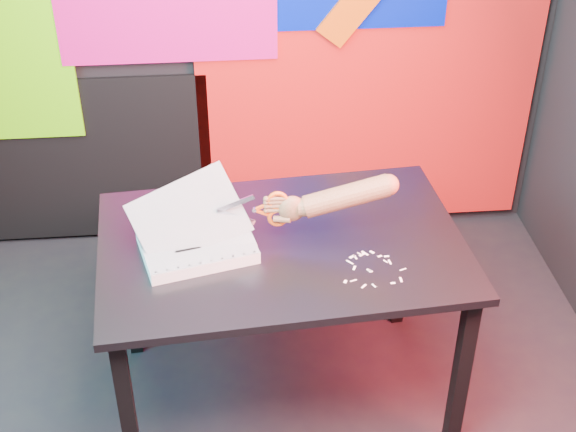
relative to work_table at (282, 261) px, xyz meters
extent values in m
cube|color=red|center=(0.50, 1.15, 0.18)|extent=(1.60, 0.02, 1.60)
cube|color=black|center=(-0.90, 1.15, -0.22)|extent=(1.30, 0.02, 0.85)
cube|color=black|center=(-0.54, -0.40, -0.31)|extent=(0.05, 0.05, 0.72)
cube|color=black|center=(-0.60, 0.31, -0.31)|extent=(0.05, 0.05, 0.72)
cube|color=black|center=(0.60, -0.31, -0.31)|extent=(0.05, 0.05, 0.72)
cube|color=black|center=(0.54, 0.40, -0.31)|extent=(0.05, 0.05, 0.72)
cube|color=black|center=(0.00, 0.00, 0.07)|extent=(1.32, 0.93, 0.03)
cube|color=silver|center=(-0.29, -0.03, 0.11)|extent=(0.42, 0.35, 0.04)
cube|color=silver|center=(-0.29, -0.03, 0.13)|extent=(0.42, 0.35, 0.00)
cube|color=silver|center=(-0.29, -0.03, 0.13)|extent=(0.42, 0.33, 0.11)
cube|color=silver|center=(-0.30, -0.02, 0.16)|extent=(0.43, 0.32, 0.19)
cube|color=silver|center=(-0.31, 0.00, 0.20)|extent=(0.43, 0.28, 0.27)
cylinder|color=black|center=(-0.42, -0.19, 0.13)|extent=(0.01, 0.01, 0.00)
cylinder|color=black|center=(-0.38, -0.18, 0.13)|extent=(0.01, 0.01, 0.00)
cylinder|color=black|center=(-0.35, -0.17, 0.13)|extent=(0.01, 0.01, 0.00)
cylinder|color=black|center=(-0.31, -0.16, 0.13)|extent=(0.01, 0.01, 0.00)
cylinder|color=black|center=(-0.28, -0.15, 0.13)|extent=(0.01, 0.01, 0.00)
cylinder|color=black|center=(-0.24, -0.15, 0.13)|extent=(0.01, 0.01, 0.00)
cylinder|color=black|center=(-0.21, -0.14, 0.13)|extent=(0.01, 0.01, 0.00)
cylinder|color=black|center=(-0.17, -0.13, 0.13)|extent=(0.01, 0.01, 0.00)
cylinder|color=black|center=(-0.14, -0.12, 0.13)|extent=(0.01, 0.01, 0.00)
cylinder|color=black|center=(-0.10, -0.11, 0.13)|extent=(0.01, 0.01, 0.00)
cylinder|color=black|center=(-0.48, 0.05, 0.13)|extent=(0.01, 0.01, 0.00)
cylinder|color=black|center=(-0.45, 0.06, 0.13)|extent=(0.01, 0.01, 0.00)
cylinder|color=black|center=(-0.41, 0.07, 0.13)|extent=(0.01, 0.01, 0.00)
cylinder|color=black|center=(-0.37, 0.07, 0.13)|extent=(0.01, 0.01, 0.00)
cylinder|color=black|center=(-0.34, 0.08, 0.13)|extent=(0.01, 0.01, 0.00)
cylinder|color=black|center=(-0.30, 0.09, 0.13)|extent=(0.01, 0.01, 0.00)
cylinder|color=black|center=(-0.27, 0.10, 0.13)|extent=(0.01, 0.01, 0.00)
cylinder|color=black|center=(-0.23, 0.11, 0.13)|extent=(0.01, 0.01, 0.00)
cylinder|color=black|center=(-0.20, 0.12, 0.13)|extent=(0.01, 0.01, 0.00)
cylinder|color=black|center=(-0.16, 0.13, 0.13)|extent=(0.01, 0.01, 0.00)
cube|color=black|center=(-0.39, -0.01, 0.13)|extent=(0.07, 0.03, 0.00)
cube|color=black|center=(-0.28, 0.00, 0.13)|extent=(0.05, 0.02, 0.00)
cube|color=black|center=(-0.32, -0.08, 0.13)|extent=(0.09, 0.03, 0.00)
cube|color=silver|center=(-0.15, 0.01, 0.24)|extent=(0.13, 0.01, 0.07)
cube|color=silver|center=(-0.15, 0.01, 0.19)|extent=(0.13, 0.01, 0.07)
cylinder|color=silver|center=(-0.09, 0.01, 0.22)|extent=(0.01, 0.01, 0.01)
cube|color=#E94D10|center=(-0.07, 0.01, 0.21)|extent=(0.05, 0.01, 0.03)
cube|color=#E94D10|center=(-0.07, 0.01, 0.23)|extent=(0.05, 0.01, 0.03)
torus|color=#E94D10|center=(-0.01, 0.01, 0.25)|extent=(0.07, 0.02, 0.07)
torus|color=#E94D10|center=(-0.01, 0.01, 0.18)|extent=(0.07, 0.02, 0.07)
ellipsoid|color=#8C6243|center=(0.04, 0.01, 0.22)|extent=(0.09, 0.05, 0.10)
cylinder|color=#8C6243|center=(-0.01, 0.01, 0.21)|extent=(0.07, 0.02, 0.02)
cylinder|color=#8C6243|center=(-0.01, 0.01, 0.23)|extent=(0.07, 0.02, 0.02)
cylinder|color=#8C6243|center=(-0.01, 0.01, 0.25)|extent=(0.06, 0.02, 0.02)
cylinder|color=#8C6243|center=(-0.01, 0.01, 0.26)|extent=(0.06, 0.02, 0.02)
cylinder|color=#8C6243|center=(0.00, 0.00, 0.18)|extent=(0.06, 0.04, 0.03)
cylinder|color=#8C6243|center=(0.08, 0.00, 0.22)|extent=(0.06, 0.07, 0.07)
cylinder|color=#8C6243|center=(0.22, 0.00, 0.26)|extent=(0.30, 0.09, 0.15)
sphere|color=#8C6243|center=(0.36, -0.01, 0.30)|extent=(0.07, 0.07, 0.07)
cube|color=white|center=(0.19, -0.24, 0.09)|extent=(0.01, 0.02, 0.00)
cube|color=white|center=(0.24, -0.27, 0.09)|extent=(0.02, 0.02, 0.00)
cube|color=white|center=(0.30, -0.09, 0.09)|extent=(0.02, 0.02, 0.00)
cube|color=white|center=(0.35, -0.12, 0.09)|extent=(0.02, 0.01, 0.00)
cube|color=white|center=(0.27, -0.19, 0.09)|extent=(0.02, 0.02, 0.00)
cube|color=white|center=(0.21, -0.23, 0.09)|extent=(0.02, 0.01, 0.00)
cube|color=white|center=(0.34, -0.26, 0.09)|extent=(0.02, 0.01, 0.00)
cube|color=white|center=(0.27, -0.27, 0.09)|extent=(0.01, 0.02, 0.00)
cube|color=white|center=(0.26, -0.10, 0.09)|extent=(0.02, 0.02, 0.00)
cube|color=white|center=(0.22, -0.14, 0.09)|extent=(0.02, 0.03, 0.00)
cube|color=white|center=(0.28, -0.19, 0.09)|extent=(0.02, 0.02, 0.00)
cube|color=white|center=(0.39, -0.19, 0.09)|extent=(0.02, 0.01, 0.00)
cube|color=white|center=(0.26, -0.10, 0.09)|extent=(0.02, 0.02, 0.00)
cube|color=white|center=(0.37, -0.24, 0.09)|extent=(0.01, 0.02, 0.00)
cube|color=white|center=(0.35, -0.15, 0.09)|extent=(0.01, 0.03, 0.00)
cube|color=white|center=(0.28, -0.09, 0.09)|extent=(0.02, 0.03, 0.00)
cube|color=white|center=(0.23, -0.11, 0.09)|extent=(0.02, 0.02, 0.00)
cube|color=white|center=(0.23, -0.17, 0.09)|extent=(0.02, 0.02, 0.00)
cube|color=white|center=(0.34, -0.14, 0.09)|extent=(0.01, 0.02, 0.00)
cube|color=white|center=(0.24, -0.11, 0.09)|extent=(0.01, 0.03, 0.00)
cube|color=white|center=(0.32, -0.11, 0.09)|extent=(0.02, 0.01, 0.00)
camera|label=1|loc=(-0.18, -2.24, 1.71)|focal=50.00mm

